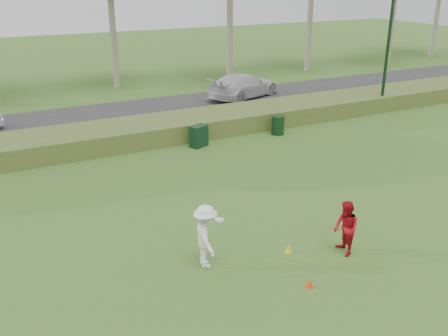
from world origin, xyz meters
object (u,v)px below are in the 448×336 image
player_white (206,236)px  cone_orange (309,283)px  player_red (346,228)px  cone_yellow (289,248)px  car_right (243,85)px  trash_bin (278,125)px  utility_cabinet (199,136)px  lamp_post (392,12)px

player_white → cone_orange: size_ratio=7.83×
player_red → cone_yellow: size_ratio=6.51×
cone_orange → cone_yellow: cone_yellow is taller
player_red → car_right: bearing=171.0°
cone_orange → trash_bin: (6.45, 11.45, 0.36)m
player_red → player_white: bearing=-96.5°
utility_cabinet → car_right: (6.58, 7.48, 0.33)m
lamp_post → cone_orange: lamp_post is taller
player_white → cone_yellow: 2.59m
cone_yellow → utility_cabinet: 9.98m
cone_orange → player_white: bearing=131.7°
player_red → cone_orange: (-1.88, -0.91, -0.69)m
lamp_post → utility_cabinet: size_ratio=8.05×
player_white → player_red: (3.81, -1.25, -0.10)m
player_white → player_red: bearing=-98.3°
lamp_post → cone_yellow: lamp_post is taller
lamp_post → cone_yellow: bearing=-141.9°
player_white → cone_yellow: (2.42, -0.47, -0.78)m
lamp_post → utility_cabinet: (-12.26, -1.05, -5.09)m
player_white → utility_cabinet: bearing=-13.5°
player_white → utility_cabinet: 10.21m
cone_yellow → utility_cabinet: size_ratio=0.25×
player_red → utility_cabinet: size_ratio=1.59×
cone_orange → cone_yellow: bearing=73.6°
cone_orange → trash_bin: size_ratio=0.24×
player_white → car_right: player_white is taller
player_red → car_right: player_red is taller
utility_cabinet → trash_bin: utility_cabinet is taller
cone_orange → trash_bin: 13.14m
utility_cabinet → cone_yellow: bearing=-122.3°
cone_yellow → utility_cabinet: bearing=80.5°
lamp_post → cone_yellow: (-13.89, -10.88, -5.47)m
cone_yellow → player_white: bearing=168.9°
trash_bin → lamp_post: bearing=8.0°
player_white → cone_orange: bearing=-128.4°
trash_bin → cone_orange: bearing=-119.4°
player_white → utility_cabinet: player_white is taller
player_white → cone_yellow: bearing=-91.2°
cone_orange → cone_yellow: 1.76m
player_red → utility_cabinet: bearing=-169.7°
player_red → cone_orange: bearing=-52.6°
lamp_post → cone_yellow: 18.47m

